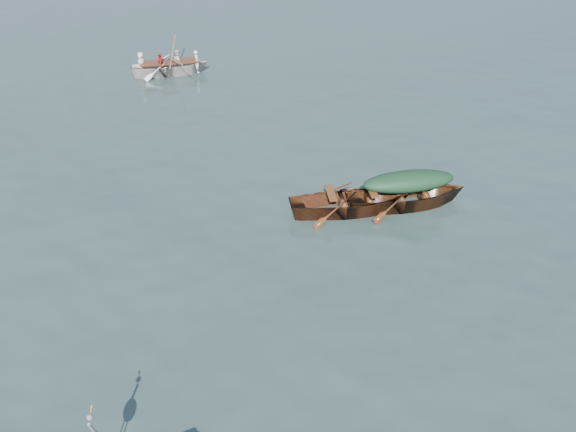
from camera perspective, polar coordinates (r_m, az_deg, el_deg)
The scene contains 8 objects.
ground at distance 12.39m, azimuth 1.37°, elevation -7.48°, with size 140.00×140.00×0.00m, color #2B3D39.
green_tarp_boat at distance 15.32m, azimuth 11.82°, elevation 1.01°, with size 1.40×4.49×1.05m, color #4E2512.
open_wooden_boat at distance 14.85m, azimuth 6.28°, elevation 0.43°, with size 1.38×4.44×1.04m, color #582716.
rowed_boat at distance 24.16m, azimuth -11.81°, elevation 13.90°, with size 1.29×4.31×1.03m, color white.
green_tarp_cover at distance 14.91m, azimuth 12.17°, elevation 3.53°, with size 0.77×2.47×0.52m, color #14311F.
thwart_benches at distance 14.56m, azimuth 6.41°, elevation 2.19°, with size 0.83×2.22×0.04m, color #502912, non-canonical shape.
rowers at distance 23.87m, azimuth -12.07°, elevation 15.90°, with size 1.16×3.01×0.76m, color silver.
oars at distance 23.98m, azimuth -11.97°, elevation 15.11°, with size 2.60×0.60×0.06m, color #9F5C3C, non-canonical shape.
Camera 1 is at (-1.50, -9.05, 8.33)m, focal length 35.00 mm.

